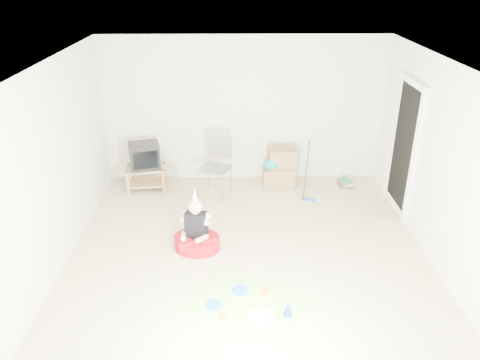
{
  "coord_description": "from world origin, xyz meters",
  "views": [
    {
      "loc": [
        -0.2,
        -5.56,
        3.69
      ],
      "look_at": [
        -0.1,
        0.4,
        0.9
      ],
      "focal_mm": 35.0,
      "sensor_mm": 36.0,
      "label": 1
    }
  ],
  "objects_px": {
    "crt_tv": "(144,156)",
    "birthday_cake": "(261,319)",
    "seated_woman": "(197,236)",
    "cardboard_boxes": "(280,168)",
    "tv_stand": "(146,176)",
    "folding_chair": "(215,168)"
  },
  "relations": [
    {
      "from": "folding_chair",
      "to": "birthday_cake",
      "type": "distance_m",
      "value": 3.26
    },
    {
      "from": "tv_stand",
      "to": "birthday_cake",
      "type": "distance_m",
      "value": 3.9
    },
    {
      "from": "tv_stand",
      "to": "crt_tv",
      "type": "height_order",
      "value": "crt_tv"
    },
    {
      "from": "crt_tv",
      "to": "seated_woman",
      "type": "bearing_deg",
      "value": -76.31
    },
    {
      "from": "crt_tv",
      "to": "folding_chair",
      "type": "xyz_separation_m",
      "value": [
        1.22,
        -0.27,
        -0.13
      ]
    },
    {
      "from": "crt_tv",
      "to": "cardboard_boxes",
      "type": "height_order",
      "value": "crt_tv"
    },
    {
      "from": "crt_tv",
      "to": "birthday_cake",
      "type": "xyz_separation_m",
      "value": [
        1.84,
        -3.43,
        -0.6
      ]
    },
    {
      "from": "folding_chair",
      "to": "birthday_cake",
      "type": "xyz_separation_m",
      "value": [
        0.61,
        -3.17,
        -0.48
      ]
    },
    {
      "from": "cardboard_boxes",
      "to": "tv_stand",
      "type": "bearing_deg",
      "value": -177.14
    },
    {
      "from": "crt_tv",
      "to": "seated_woman",
      "type": "relative_size",
      "value": 0.54
    },
    {
      "from": "cardboard_boxes",
      "to": "birthday_cake",
      "type": "xyz_separation_m",
      "value": [
        -0.54,
        -3.55,
        -0.3
      ]
    },
    {
      "from": "tv_stand",
      "to": "folding_chair",
      "type": "distance_m",
      "value": 1.28
    },
    {
      "from": "tv_stand",
      "to": "folding_chair",
      "type": "xyz_separation_m",
      "value": [
        1.22,
        -0.27,
        0.26
      ]
    },
    {
      "from": "seated_woman",
      "to": "folding_chair",
      "type": "bearing_deg",
      "value": 82.98
    },
    {
      "from": "cardboard_boxes",
      "to": "crt_tv",
      "type": "bearing_deg",
      "value": -177.14
    },
    {
      "from": "seated_woman",
      "to": "cardboard_boxes",
      "type": "bearing_deg",
      "value": 56.47
    },
    {
      "from": "folding_chair",
      "to": "birthday_cake",
      "type": "relative_size",
      "value": 3.06
    },
    {
      "from": "cardboard_boxes",
      "to": "birthday_cake",
      "type": "bearing_deg",
      "value": -98.58
    },
    {
      "from": "cardboard_boxes",
      "to": "seated_woman",
      "type": "height_order",
      "value": "seated_woman"
    },
    {
      "from": "folding_chair",
      "to": "tv_stand",
      "type": "bearing_deg",
      "value": 167.68
    },
    {
      "from": "crt_tv",
      "to": "seated_woman",
      "type": "distance_m",
      "value": 2.22
    },
    {
      "from": "folding_chair",
      "to": "seated_woman",
      "type": "xyz_separation_m",
      "value": [
        -0.2,
        -1.66,
        -0.31
      ]
    }
  ]
}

